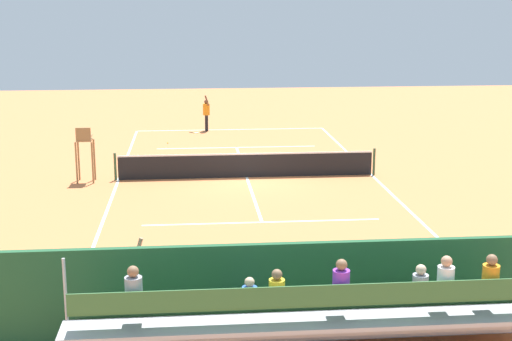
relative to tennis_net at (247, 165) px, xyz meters
name	(u,v)px	position (x,y,z in m)	size (l,w,h in m)	color
ground_plane	(247,177)	(0.00, 0.00, -0.50)	(60.00, 60.00, 0.00)	#D17542
court_line_markings	(247,177)	(0.00, -0.04, -0.50)	(10.10, 22.20, 0.01)	white
tennis_net	(247,165)	(0.00, 0.00, 0.00)	(10.30, 0.10, 1.07)	black
backdrop_wall	(300,289)	(0.00, 14.00, 0.50)	(18.00, 0.16, 2.00)	#235633
bleacher_stand	(316,318)	(-0.08, 15.39, 0.47)	(9.06, 2.40, 2.48)	#B2B2B7
umpire_chair	(85,148)	(6.20, 0.18, 0.81)	(0.67, 0.67, 2.14)	olive
courtside_bench	(418,290)	(-2.74, 13.27, 0.06)	(1.80, 0.40, 0.93)	#9E754C
equipment_bag	(340,312)	(-0.98, 13.40, -0.32)	(0.90, 0.36, 0.36)	#B22D2D
tennis_player	(206,112)	(1.29, -10.78, 0.51)	(0.40, 0.55, 1.93)	black
tennis_racket	(196,133)	(1.88, -10.10, -0.49)	(0.56, 0.44, 0.03)	black
tennis_ball_near	(168,143)	(3.27, -7.33, -0.47)	(0.07, 0.07, 0.07)	#CCDB33
line_judge	(141,282)	(3.30, 13.37, 0.51)	(0.45, 0.56, 1.93)	#232328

